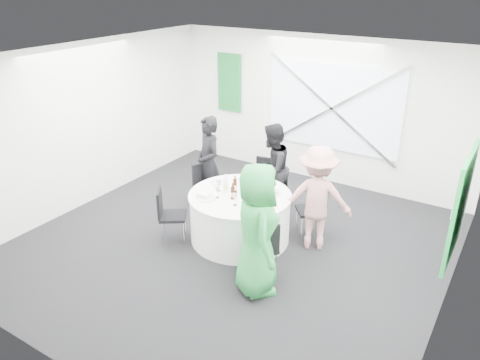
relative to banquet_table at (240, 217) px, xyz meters
The scene contains 44 objects.
floor 0.43m from the banquet_table, 90.00° to the right, with size 6.00×6.00×0.00m, color black.
ceiling 2.43m from the banquet_table, 90.00° to the right, with size 6.00×6.00×0.00m, color white.
wall_back 2.98m from the banquet_table, 90.00° to the left, with size 6.00×6.00×0.00m, color white.
wall_front 3.36m from the banquet_table, 90.00° to the right, with size 6.00×6.00×0.00m, color white.
wall_left 3.17m from the banquet_table, behind, with size 6.00×6.00×0.00m, color white.
wall_right 3.17m from the banquet_table, ahead, with size 6.00×6.00×0.00m, color white.
window_panel 2.99m from the banquet_table, 83.80° to the left, with size 2.60×0.03×1.60m, color silver.
window_brace_a 2.96m from the banquet_table, 83.71° to the left, with size 0.05×0.05×3.16m, color silver.
window_brace_b 2.96m from the banquet_table, 83.71° to the left, with size 0.05×0.05×3.16m, color silver.
green_banner 3.65m from the banquet_table, 126.03° to the left, with size 0.55×0.04×1.20m, color #135F2C.
green_sign 3.08m from the banquet_table, ahead, with size 0.05×1.20×1.40m, color #1A923C.
banquet_table is the anchor object (origin of this frame).
chair_back 1.15m from the banquet_table, 100.27° to the left, with size 0.48×0.48×0.90m.
chair_back_left 1.16m from the banquet_table, 153.86° to the left, with size 0.51×0.51×0.83m.
chair_back_right 1.19m from the banquet_table, 38.47° to the left, with size 0.56×0.56×0.87m.
chair_front_right 1.06m from the banquet_table, 40.48° to the right, with size 0.54×0.54×0.85m.
chair_front_left 1.11m from the banquet_table, 145.28° to the right, with size 0.55×0.54×0.86m.
person_man_back_left 1.29m from the banquet_table, 148.61° to the left, with size 0.60×0.39×1.65m, color black.
person_man_back 1.15m from the banquet_table, 92.45° to the left, with size 0.76×0.42×1.57m, color black.
person_woman_pink 1.22m from the banquet_table, 21.84° to the left, with size 1.03×0.48×1.60m, color #CE8588.
person_woman_green 1.37m from the banquet_table, 48.20° to the right, with size 0.86×0.56×1.77m, color green.
plate_back 0.71m from the banquet_table, 94.60° to the left, with size 0.26×0.26×0.01m.
plate_back_left 0.67m from the banquet_table, 159.74° to the left, with size 0.26×0.26×0.01m.
plate_back_right 0.64m from the banquet_table, 38.70° to the left, with size 0.26×0.26×0.04m.
plate_front_right 0.67m from the banquet_table, 30.32° to the right, with size 0.28×0.28×0.04m.
plate_front_left 0.64m from the banquet_table, 130.78° to the right, with size 0.27×0.27×0.01m.
napkin 0.69m from the banquet_table, 137.88° to the right, with size 0.19×0.13×0.05m, color white.
beer_bottle_a 0.50m from the banquet_table, 168.61° to the left, with size 0.06×0.06×0.28m.
beer_bottle_b 0.51m from the banquet_table, 92.90° to the left, with size 0.06×0.06×0.28m.
beer_bottle_c 0.49m from the banquet_table, 30.77° to the left, with size 0.06×0.06×0.28m.
beer_bottle_d 0.51m from the banquet_table, 94.98° to the right, with size 0.06×0.06×0.25m.
green_water_bottle 0.52m from the banquet_table, 40.14° to the left, with size 0.08×0.08×0.29m.
clear_water_bottle 0.54m from the banquet_table, behind, with size 0.08×0.08×0.29m.
wine_glass_a 0.61m from the banquet_table, 130.74° to the right, with size 0.07×0.07×0.17m.
wine_glass_b 0.65m from the banquet_table, 64.52° to the left, with size 0.07×0.07×0.17m.
wine_glass_c 0.61m from the banquet_table, 169.94° to the right, with size 0.07×0.07×0.17m.
wine_glass_d 0.62m from the banquet_table, 69.70° to the right, with size 0.07×0.07×0.17m.
wine_glass_e 0.66m from the banquet_table, 50.76° to the right, with size 0.07×0.07×0.17m.
fork_a 0.69m from the banquet_table, 128.30° to the left, with size 0.01×0.15×0.01m, color silver.
knife_a 0.69m from the banquet_table, 165.26° to the left, with size 0.01×0.15×0.01m, color silver.
fork_b 0.69m from the banquet_table, 158.32° to the right, with size 0.01×0.15×0.01m, color silver.
knife_b 0.69m from the banquet_table, 127.01° to the right, with size 0.01×0.15×0.01m, color silver.
fork_c 0.69m from the banquet_table, 71.76° to the left, with size 0.01×0.15×0.01m, color silver.
knife_c 0.69m from the banquet_table, 105.78° to the left, with size 0.01×0.15×0.01m, color silver.
Camera 1 is at (3.37, -5.14, 3.83)m, focal length 35.00 mm.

